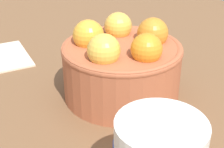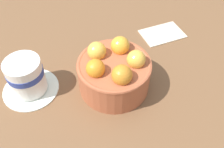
# 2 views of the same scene
# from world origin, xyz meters

# --- Properties ---
(ground_plane) EXTENTS (1.47, 1.02, 0.04)m
(ground_plane) POSITION_xyz_m (0.00, 0.00, -0.02)
(ground_plane) COLOR brown
(terracotta_bowl) EXTENTS (0.16, 0.16, 0.10)m
(terracotta_bowl) POSITION_xyz_m (-0.00, -0.00, 0.05)
(terracotta_bowl) COLOR #AD5938
(terracotta_bowl) RESTS_ON ground_plane
(coffee_cup) EXTENTS (0.12, 0.12, 0.08)m
(coffee_cup) POSITION_xyz_m (0.16, -0.09, 0.04)
(coffee_cup) COLOR white
(coffee_cup) RESTS_ON ground_plane
(folded_napkin) EXTENTS (0.13, 0.10, 0.01)m
(folded_napkin) POSITION_xyz_m (-0.21, -0.08, 0.00)
(folded_napkin) COLOR beige
(folded_napkin) RESTS_ON ground_plane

